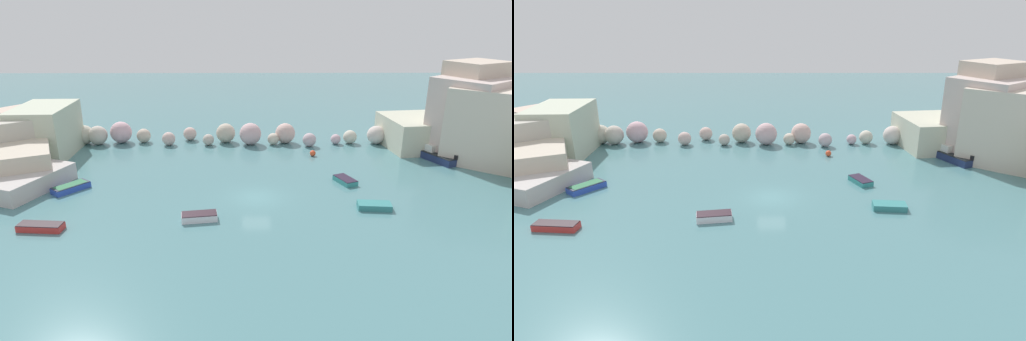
{
  "view_description": "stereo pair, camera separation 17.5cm",
  "coord_description": "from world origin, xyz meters",
  "views": [
    {
      "loc": [
        -0.3,
        -35.61,
        15.6
      ],
      "look_at": [
        0.0,
        4.17,
        1.0
      ],
      "focal_mm": 31.02,
      "sensor_mm": 36.0,
      "label": 1
    },
    {
      "loc": [
        -0.13,
        -35.61,
        15.6
      ],
      "look_at": [
        0.0,
        4.17,
        1.0
      ],
      "focal_mm": 31.02,
      "sensor_mm": 36.0,
      "label": 2
    }
  ],
  "objects": [
    {
      "name": "cove_water",
      "position": [
        0.0,
        0.0,
        0.0
      ],
      "size": [
        160.0,
        160.0,
        0.0
      ],
      "primitive_type": "plane",
      "color": "slate",
      "rests_on": "ground"
    },
    {
      "name": "cliff_headland_right",
      "position": [
        26.69,
        9.05,
        3.71
      ],
      "size": [
        22.08,
        20.52,
        10.31
      ],
      "color": "beige",
      "rests_on": "ground"
    },
    {
      "name": "rock_breakwater",
      "position": [
        -4.63,
        16.62,
        1.11
      ],
      "size": [
        39.19,
        4.46,
        2.64
      ],
      "color": "beige",
      "rests_on": "ground"
    },
    {
      "name": "channel_buoy",
      "position": [
        6.43,
        11.58,
        0.33
      ],
      "size": [
        0.66,
        0.66,
        0.66
      ],
      "primitive_type": "sphere",
      "color": "#E04C28",
      "rests_on": "cove_water"
    },
    {
      "name": "moored_boat_0",
      "position": [
        -16.89,
        1.73,
        0.31
      ],
      "size": [
        3.1,
        3.39,
        0.59
      ],
      "rotation": [
        0.0,
        0.0,
        4.03
      ],
      "color": "blue",
      "rests_on": "cove_water"
    },
    {
      "name": "moored_boat_1",
      "position": [
        9.75,
        -2.36,
        0.25
      ],
      "size": [
        2.83,
        1.57,
        0.5
      ],
      "rotation": [
        0.0,
        0.0,
        3.05
      ],
      "color": "teal",
      "rests_on": "cove_water"
    },
    {
      "name": "moored_boat_2",
      "position": [
        19.85,
        10.57,
        0.54
      ],
      "size": [
        4.49,
        6.15,
        1.57
      ],
      "rotation": [
        0.0,
        0.0,
        2.0
      ],
      "color": "navy",
      "rests_on": "cove_water"
    },
    {
      "name": "moored_boat_3",
      "position": [
        -4.5,
        -4.38,
        0.3
      ],
      "size": [
        2.92,
        1.63,
        0.6
      ],
      "rotation": [
        0.0,
        0.0,
        3.29
      ],
      "color": "white",
      "rests_on": "cove_water"
    },
    {
      "name": "moored_boat_4",
      "position": [
        -16.19,
        -5.95,
        0.27
      ],
      "size": [
        3.41,
        1.37,
        0.55
      ],
      "rotation": [
        0.0,
        0.0,
        3.06
      ],
      "color": "red",
      "rests_on": "cove_water"
    },
    {
      "name": "moored_boat_5",
      "position": [
        8.48,
        3.43,
        0.25
      ],
      "size": [
        2.11,
        2.75,
        0.51
      ],
      "rotation": [
        0.0,
        0.0,
        5.12
      ],
      "color": "teal",
      "rests_on": "cove_water"
    }
  ]
}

